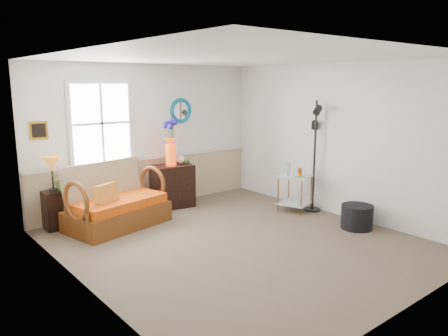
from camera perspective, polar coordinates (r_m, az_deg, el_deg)
floor at (r=6.40m, az=1.88°, el=-9.70°), size 4.50×5.00×0.01m
ceiling at (r=5.99m, az=2.04°, el=14.23°), size 4.50×5.00×0.01m
walls at (r=6.06m, az=1.96°, el=1.87°), size 4.51×5.01×2.60m
wainscot at (r=8.22m, az=-9.57°, el=-1.86°), size 4.46×0.02×0.90m
chair_rail at (r=8.12m, az=-9.64°, el=1.36°), size 4.46×0.04×0.06m
window at (r=7.63m, az=-15.70°, el=5.64°), size 1.14×0.06×1.44m
picture at (r=7.30m, az=-23.07°, el=4.54°), size 0.28×0.03×0.28m
mirror at (r=8.40m, az=-5.69°, el=7.48°), size 0.47×0.07×0.47m
loveseat at (r=7.14m, az=-13.83°, el=-3.53°), size 1.70×1.19×1.01m
throw_pillow at (r=6.95m, az=-15.05°, el=-3.72°), size 0.42×0.25×0.42m
lamp_stand at (r=7.38m, az=-21.17°, el=-5.13°), size 0.36×0.36×0.61m
table_lamp at (r=7.22m, az=-21.51°, el=-0.75°), size 0.40×0.40×0.56m
potted_plant at (r=7.30m, az=-20.33°, el=-1.68°), size 0.38×0.41×0.28m
cabinet at (r=8.13m, az=-6.76°, el=-2.34°), size 0.80×0.59×0.79m
flower_vase at (r=7.95m, az=-7.00°, el=3.28°), size 0.25×0.25×0.83m
side_table at (r=7.90m, az=9.23°, el=-3.28°), size 0.65×0.65×0.66m
tabletop_items at (r=7.79m, az=9.19°, el=-0.20°), size 0.40×0.40×0.22m
floor_lamp at (r=7.87m, az=11.74°, el=1.47°), size 0.35×0.35×1.97m
ottoman at (r=7.24m, az=16.97°, el=-6.12°), size 0.63×0.63×0.38m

